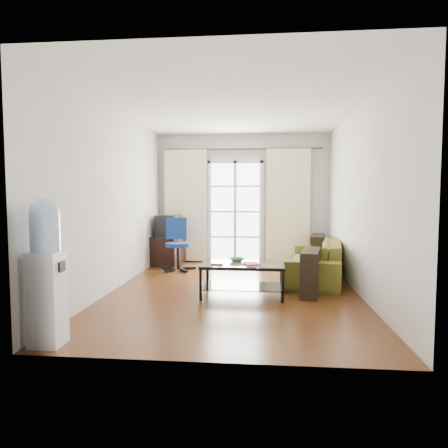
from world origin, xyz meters
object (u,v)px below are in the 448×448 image
Objects in this scene: crt_tv at (168,226)px; water_cooler at (46,269)px; coffee_table at (243,275)px; sofa at (315,260)px; tv_stand at (169,250)px; task_chair at (178,255)px.

water_cooler reaches higher than crt_tv.
sofa is at bearing 48.73° from coffee_table.
sofa is 3.05m from tv_stand.
task_chair reaches higher than coffee_table.
tv_stand is 0.81× the size of task_chair.
tv_stand is at bearing 123.65° from coffee_table.
tv_stand is at bearing 101.03° from crt_tv.
coffee_table is (-1.17, -1.34, -0.02)m from sofa.
water_cooler reaches higher than tv_stand.
sofa is at bearing -12.10° from crt_tv.
task_chair is 0.71× the size of water_cooler.
water_cooler is at bearing -130.88° from coffee_table.
crt_tv is at bearing 87.44° from water_cooler.
crt_tv reaches higher than tv_stand.
sofa is 4.47m from water_cooler.
task_chair is (0.33, -0.56, -0.51)m from crt_tv.
crt_tv is (0.00, -0.07, 0.51)m from tv_stand.
crt_tv is at bearing -100.39° from sofa.
crt_tv reaches higher than task_chair.
water_cooler is at bearing -84.59° from tv_stand.
water_cooler is at bearing -82.53° from crt_tv.
water_cooler is at bearing -30.54° from sofa.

